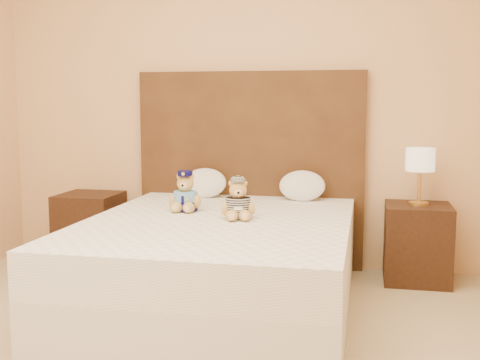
# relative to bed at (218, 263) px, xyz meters

# --- Properties ---
(bed) EXTENTS (1.60, 2.00, 0.55)m
(bed) POSITION_rel_bed_xyz_m (0.00, 0.00, 0.00)
(bed) COLOR white
(bed) RESTS_ON ground
(headboard) EXTENTS (1.75, 0.08, 1.50)m
(headboard) POSITION_rel_bed_xyz_m (0.00, 1.01, 0.47)
(headboard) COLOR #4D3017
(headboard) RESTS_ON ground
(nightstand_left) EXTENTS (0.45, 0.45, 0.55)m
(nightstand_left) POSITION_rel_bed_xyz_m (-1.25, 0.80, -0.00)
(nightstand_left) COLOR #331B10
(nightstand_left) RESTS_ON ground
(nightstand_right) EXTENTS (0.45, 0.45, 0.55)m
(nightstand_right) POSITION_rel_bed_xyz_m (1.25, 0.80, -0.00)
(nightstand_right) COLOR #331B10
(nightstand_right) RESTS_ON ground
(lamp) EXTENTS (0.20, 0.20, 0.40)m
(lamp) POSITION_rel_bed_xyz_m (1.25, 0.80, 0.57)
(lamp) COLOR gold
(lamp) RESTS_ON nightstand_right
(teddy_police) EXTENTS (0.23, 0.22, 0.26)m
(teddy_police) POSITION_rel_bed_xyz_m (-0.28, 0.23, 0.41)
(teddy_police) COLOR tan
(teddy_police) RESTS_ON bed
(teddy_prisoner) EXTENTS (0.27, 0.26, 0.25)m
(teddy_prisoner) POSITION_rel_bed_xyz_m (0.12, 0.03, 0.40)
(teddy_prisoner) COLOR tan
(teddy_prisoner) RESTS_ON bed
(pillow_left) EXTENTS (0.34, 0.22, 0.24)m
(pillow_left) POSITION_rel_bed_xyz_m (-0.31, 0.83, 0.39)
(pillow_left) COLOR white
(pillow_left) RESTS_ON bed
(pillow_right) EXTENTS (0.34, 0.22, 0.24)m
(pillow_right) POSITION_rel_bed_xyz_m (0.43, 0.83, 0.39)
(pillow_right) COLOR white
(pillow_right) RESTS_ON bed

